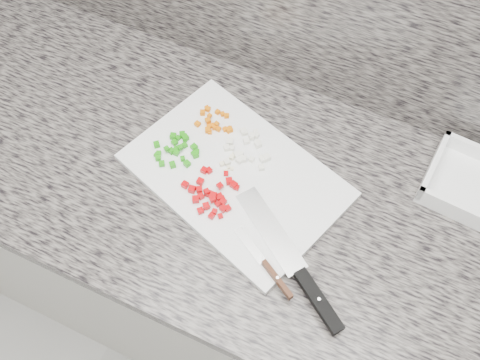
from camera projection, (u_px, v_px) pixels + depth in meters
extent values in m
cube|color=silver|center=(269.00, 277.00, 1.50)|extent=(3.92, 0.62, 0.86)
cube|color=#625D57|center=(279.00, 203.00, 1.11)|extent=(3.96, 0.64, 0.04)
cube|color=white|center=(235.00, 176.00, 1.11)|extent=(0.50, 0.41, 0.01)
cube|color=#D26404|center=(212.00, 126.00, 1.16)|extent=(0.01, 0.01, 0.01)
cube|color=#D26404|center=(208.00, 120.00, 1.16)|extent=(0.01, 0.01, 0.01)
cube|color=#D26404|center=(203.00, 113.00, 1.18)|extent=(0.01, 0.01, 0.01)
cube|color=#D26404|center=(197.00, 124.00, 1.16)|extent=(0.01, 0.01, 0.01)
cube|color=#D26404|center=(209.00, 127.00, 1.16)|extent=(0.01, 0.01, 0.01)
cube|color=#D26404|center=(218.00, 112.00, 1.18)|extent=(0.01, 0.01, 0.01)
cube|color=#D26404|center=(208.00, 130.00, 1.15)|extent=(0.02, 0.02, 0.01)
cube|color=#D26404|center=(207.00, 107.00, 1.18)|extent=(0.01, 0.01, 0.01)
cube|color=#D26404|center=(227.00, 116.00, 1.17)|extent=(0.01, 0.01, 0.01)
cube|color=#D26404|center=(229.00, 130.00, 1.15)|extent=(0.02, 0.02, 0.01)
cube|color=#D26404|center=(215.00, 127.00, 1.16)|extent=(0.02, 0.02, 0.01)
cube|color=#D26404|center=(217.00, 124.00, 1.15)|extent=(0.01, 0.01, 0.01)
cube|color=#D26404|center=(210.00, 116.00, 1.16)|extent=(0.01, 0.01, 0.01)
cube|color=#D26404|center=(226.00, 116.00, 1.17)|extent=(0.01, 0.01, 0.01)
cube|color=#D26404|center=(230.00, 130.00, 1.15)|extent=(0.02, 0.02, 0.01)
cube|color=#D26404|center=(210.00, 132.00, 1.15)|extent=(0.01, 0.01, 0.01)
cube|color=#D26404|center=(208.00, 109.00, 1.18)|extent=(0.01, 0.01, 0.01)
cube|color=#D26404|center=(218.00, 129.00, 1.15)|extent=(0.01, 0.01, 0.01)
cube|color=#D26404|center=(223.00, 114.00, 1.17)|extent=(0.01, 0.01, 0.01)
cube|color=#D26404|center=(225.00, 129.00, 1.15)|extent=(0.01, 0.01, 0.01)
cube|color=white|center=(227.00, 148.00, 1.13)|extent=(0.02, 0.02, 0.01)
cube|color=white|center=(232.00, 148.00, 1.13)|extent=(0.01, 0.01, 0.01)
cube|color=white|center=(251.00, 159.00, 1.11)|extent=(0.01, 0.01, 0.01)
cube|color=white|center=(230.00, 142.00, 1.13)|extent=(0.02, 0.02, 0.01)
cube|color=white|center=(262.00, 158.00, 1.12)|extent=(0.01, 0.01, 0.01)
cube|color=white|center=(227.00, 162.00, 1.11)|extent=(0.02, 0.02, 0.01)
cube|color=white|center=(240.00, 155.00, 1.12)|extent=(0.02, 0.02, 0.01)
cube|color=white|center=(263.00, 159.00, 1.11)|extent=(0.02, 0.02, 0.01)
cube|color=white|center=(243.00, 159.00, 1.11)|extent=(0.01, 0.01, 0.01)
cube|color=white|center=(244.00, 159.00, 1.11)|extent=(0.02, 0.02, 0.01)
cube|color=white|center=(258.00, 144.00, 1.13)|extent=(0.02, 0.02, 0.01)
cube|color=white|center=(238.00, 155.00, 1.12)|extent=(0.02, 0.02, 0.01)
cube|color=white|center=(261.00, 167.00, 1.10)|extent=(0.02, 0.02, 0.01)
cube|color=white|center=(258.00, 143.00, 1.14)|extent=(0.01, 0.01, 0.01)
cube|color=white|center=(244.00, 132.00, 1.15)|extent=(0.02, 0.02, 0.01)
cube|color=white|center=(252.00, 137.00, 1.14)|extent=(0.01, 0.01, 0.01)
cube|color=white|center=(245.00, 132.00, 1.15)|extent=(0.02, 0.02, 0.01)
cube|color=white|center=(255.00, 131.00, 1.15)|extent=(0.01, 0.01, 0.01)
cube|color=white|center=(267.00, 158.00, 1.11)|extent=(0.02, 0.02, 0.01)
cube|color=white|center=(252.00, 136.00, 1.14)|extent=(0.01, 0.01, 0.01)
cube|color=white|center=(256.00, 135.00, 1.14)|extent=(0.01, 0.01, 0.01)
cube|color=white|center=(246.00, 141.00, 1.14)|extent=(0.02, 0.02, 0.01)
cube|color=white|center=(240.00, 158.00, 1.11)|extent=(0.01, 0.01, 0.01)
cube|color=white|center=(239.00, 160.00, 1.11)|extent=(0.02, 0.02, 0.01)
cube|color=#1C8C0C|center=(185.00, 140.00, 1.14)|extent=(0.01, 0.01, 0.01)
cube|color=#1C8C0C|center=(176.00, 149.00, 1.13)|extent=(0.01, 0.01, 0.01)
cube|color=#1C8C0C|center=(183.00, 159.00, 1.12)|extent=(0.01, 0.01, 0.01)
cube|color=#1C8C0C|center=(185.00, 138.00, 1.14)|extent=(0.02, 0.02, 0.01)
cube|color=#1C8C0C|center=(173.00, 165.00, 1.11)|extent=(0.02, 0.02, 0.01)
cube|color=#1C8C0C|center=(197.00, 151.00, 1.12)|extent=(0.01, 0.01, 0.01)
cube|color=#1C8C0C|center=(182.00, 135.00, 1.14)|extent=(0.02, 0.02, 0.01)
cube|color=#1C8C0C|center=(180.00, 147.00, 1.12)|extent=(0.01, 0.01, 0.01)
cube|color=#1C8C0C|center=(171.00, 151.00, 1.12)|extent=(0.01, 0.01, 0.01)
cube|color=#1C8C0C|center=(187.00, 164.00, 1.11)|extent=(0.02, 0.02, 0.01)
cube|color=#1C8C0C|center=(185.00, 145.00, 1.13)|extent=(0.01, 0.01, 0.01)
cube|color=#1C8C0C|center=(157.00, 155.00, 1.12)|extent=(0.01, 0.01, 0.01)
cube|color=#1C8C0C|center=(178.00, 138.00, 1.14)|extent=(0.01, 0.01, 0.01)
cube|color=#1C8C0C|center=(176.00, 153.00, 1.12)|extent=(0.01, 0.01, 0.01)
cube|color=#1C8C0C|center=(159.00, 153.00, 1.12)|extent=(0.01, 0.01, 0.01)
cube|color=#1C8C0C|center=(174.00, 143.00, 1.13)|extent=(0.01, 0.01, 0.01)
cube|color=#1C8C0C|center=(162.00, 164.00, 1.11)|extent=(0.02, 0.02, 0.01)
cube|color=#1C8C0C|center=(158.00, 158.00, 1.12)|extent=(0.01, 0.01, 0.01)
cube|color=#1C8C0C|center=(167.00, 149.00, 1.12)|extent=(0.01, 0.01, 0.01)
cube|color=#1C8C0C|center=(157.00, 144.00, 1.13)|extent=(0.02, 0.02, 0.01)
cube|color=#1C8C0C|center=(173.00, 136.00, 1.14)|extent=(0.02, 0.02, 0.01)
cube|color=#1C8C0C|center=(195.00, 155.00, 1.12)|extent=(0.02, 0.02, 0.01)
cube|color=#1C8C0C|center=(194.00, 153.00, 1.12)|extent=(0.01, 0.01, 0.01)
cube|color=#1C8C0C|center=(194.00, 147.00, 1.13)|extent=(0.02, 0.02, 0.01)
cube|color=#B70206|center=(220.00, 216.00, 1.05)|extent=(0.01, 0.01, 0.01)
cube|color=#B70206|center=(237.00, 187.00, 1.08)|extent=(0.01, 0.01, 0.01)
cube|color=#B70206|center=(211.00, 216.00, 1.05)|extent=(0.01, 0.01, 0.01)
cube|color=#B70206|center=(200.00, 211.00, 1.05)|extent=(0.02, 0.02, 0.01)
cube|color=#B70206|center=(206.00, 206.00, 1.06)|extent=(0.02, 0.02, 0.01)
cube|color=#B70206|center=(207.00, 192.00, 1.07)|extent=(0.01, 0.01, 0.01)
cube|color=#B70206|center=(199.00, 190.00, 1.08)|extent=(0.02, 0.02, 0.01)
cube|color=#B70206|center=(214.00, 212.00, 1.05)|extent=(0.01, 0.01, 0.01)
cube|color=#B70206|center=(228.00, 208.00, 1.06)|extent=(0.02, 0.02, 0.01)
cube|color=#B70206|center=(192.00, 189.00, 1.08)|extent=(0.01, 0.01, 0.01)
cube|color=#B70206|center=(207.00, 207.00, 1.06)|extent=(0.01, 0.01, 0.01)
cube|color=#B70206|center=(223.00, 202.00, 1.06)|extent=(0.01, 0.01, 0.01)
cube|color=#B70206|center=(218.00, 204.00, 1.06)|extent=(0.01, 0.01, 0.01)
cube|color=#B70206|center=(209.00, 171.00, 1.10)|extent=(0.01, 0.01, 0.01)
cube|color=#B70206|center=(212.00, 199.00, 1.06)|extent=(0.02, 0.02, 0.01)
cube|color=#B70206|center=(222.00, 199.00, 1.07)|extent=(0.02, 0.02, 0.01)
cube|color=#B70206|center=(200.00, 181.00, 1.09)|extent=(0.01, 0.01, 0.01)
cube|color=#B70206|center=(201.00, 196.00, 1.07)|extent=(0.01, 0.01, 0.01)
cube|color=#B70206|center=(185.00, 185.00, 1.08)|extent=(0.01, 0.01, 0.01)
cube|color=#B70206|center=(220.00, 186.00, 1.07)|extent=(0.02, 0.02, 0.01)
cube|color=#B70206|center=(204.00, 170.00, 1.10)|extent=(0.01, 0.01, 0.01)
cube|color=#B70206|center=(208.00, 193.00, 1.07)|extent=(0.01, 0.01, 0.01)
cube|color=#B70206|center=(219.00, 197.00, 1.07)|extent=(0.02, 0.02, 0.01)
cube|color=#B70206|center=(234.00, 185.00, 1.08)|extent=(0.02, 0.02, 0.01)
cube|color=#B70206|center=(226.00, 173.00, 1.10)|extent=(0.01, 0.01, 0.01)
cube|color=#B70206|center=(229.00, 181.00, 1.09)|extent=(0.02, 0.02, 0.01)
cube|color=#B70206|center=(223.00, 209.00, 1.06)|extent=(0.02, 0.02, 0.01)
cube|color=#B70206|center=(196.00, 199.00, 1.07)|extent=(0.02, 0.02, 0.01)
cube|color=#B70206|center=(213.00, 195.00, 1.06)|extent=(0.01, 0.01, 0.01)
cube|color=beige|center=(222.00, 164.00, 1.11)|extent=(0.01, 0.01, 0.01)
cube|color=beige|center=(226.00, 171.00, 1.10)|extent=(0.01, 0.01, 0.01)
cube|color=beige|center=(229.00, 167.00, 1.11)|extent=(0.01, 0.01, 0.01)
cube|color=beige|center=(223.00, 164.00, 1.11)|extent=(0.01, 0.01, 0.01)
cube|color=beige|center=(232.00, 157.00, 1.12)|extent=(0.01, 0.01, 0.01)
cube|color=beige|center=(234.00, 155.00, 1.12)|extent=(0.01, 0.01, 0.01)
cube|color=beige|center=(232.00, 169.00, 1.10)|extent=(0.01, 0.01, 0.01)
cube|color=beige|center=(226.00, 172.00, 1.10)|extent=(0.01, 0.01, 0.01)
cube|color=silver|center=(271.00, 230.00, 1.04)|extent=(0.19, 0.15, 0.00)
cube|color=black|center=(318.00, 301.00, 0.96)|extent=(0.12, 0.09, 0.02)
cylinder|color=silver|center=(319.00, 299.00, 0.95)|extent=(0.01, 0.01, 0.00)
cube|color=silver|center=(250.00, 246.00, 1.02)|extent=(0.08, 0.06, 0.00)
cube|color=#452311|center=(277.00, 279.00, 0.98)|extent=(0.08, 0.05, 0.02)
cylinder|color=silver|center=(277.00, 278.00, 0.97)|extent=(0.01, 0.01, 0.00)
cube|color=white|center=(474.00, 218.00, 1.04)|extent=(0.23, 0.03, 0.04)
cube|color=white|center=(433.00, 165.00, 1.10)|extent=(0.03, 0.16, 0.04)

